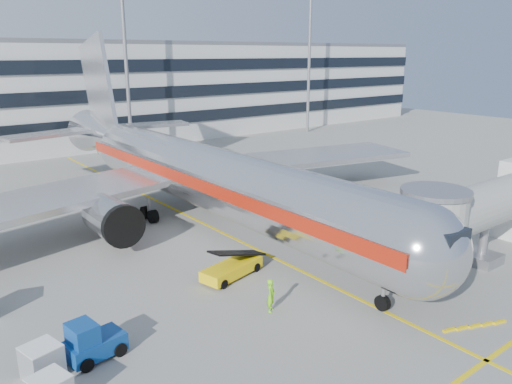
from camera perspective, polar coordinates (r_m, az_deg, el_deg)
ground at (r=34.15m, az=3.52°, el=-8.20°), size 180.00×180.00×0.00m
lead_in_line at (r=41.62m, az=-5.64°, el=-3.79°), size 0.25×70.00×0.01m
stop_bar at (r=26.64m, az=24.83°, el=-17.10°), size 6.00×0.25×0.01m
main_jet at (r=41.84m, az=-7.06°, el=2.31°), size 50.95×48.70×16.06m
jet_bridge at (r=37.70m, az=26.12°, el=-1.25°), size 17.80×4.50×7.00m
terminal at (r=84.08m, az=-23.96°, el=10.22°), size 150.00×24.25×15.60m
light_mast_centre at (r=71.39m, az=-14.76°, el=16.00°), size 2.40×1.20×25.45m
light_mast_east at (r=90.62m, az=6.14°, el=16.22°), size 2.40×1.20×25.45m
belt_loader at (r=32.05m, az=-2.78°, el=-8.64°), size 4.69×2.53×2.19m
baggage_tug at (r=25.26m, az=-18.29°, el=-16.01°), size 2.79×1.98×1.96m
cargo_container_left at (r=24.81m, az=-23.26°, el=-17.39°), size 1.73×1.73×1.54m
ramp_worker at (r=27.93m, az=1.73°, el=-11.72°), size 0.82×0.78×1.89m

